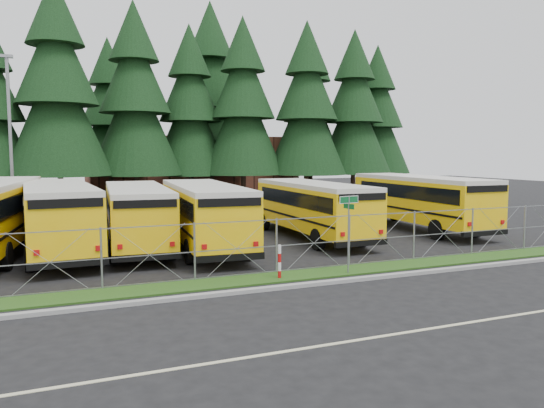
{
  "coord_description": "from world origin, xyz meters",
  "views": [
    {
      "loc": [
        -8.33,
        -18.24,
        4.35
      ],
      "look_at": [
        0.9,
        4.0,
        1.98
      ],
      "focal_mm": 35.0,
      "sensor_mm": 36.0,
      "label": 1
    }
  ],
  "objects_px": {
    "bus_east": "(416,203)",
    "striped_bollard": "(280,262)",
    "street_sign": "(349,218)",
    "bus_6": "(310,210)",
    "bus_3": "(136,217)",
    "light_standard": "(10,133)",
    "bus_2": "(58,219)",
    "bus_4": "(203,216)"
  },
  "relations": [
    {
      "from": "bus_2",
      "to": "street_sign",
      "type": "height_order",
      "value": "bus_2"
    },
    {
      "from": "street_sign",
      "to": "light_standard",
      "type": "height_order",
      "value": "light_standard"
    },
    {
      "from": "bus_east",
      "to": "striped_bollard",
      "type": "height_order",
      "value": "bus_east"
    },
    {
      "from": "bus_4",
      "to": "light_standard",
      "type": "height_order",
      "value": "light_standard"
    },
    {
      "from": "bus_east",
      "to": "light_standard",
      "type": "height_order",
      "value": "light_standard"
    },
    {
      "from": "bus_east",
      "to": "street_sign",
      "type": "bearing_deg",
      "value": -137.69
    },
    {
      "from": "bus_6",
      "to": "striped_bollard",
      "type": "xyz_separation_m",
      "value": [
        -4.88,
        -7.45,
        -0.82
      ]
    },
    {
      "from": "bus_2",
      "to": "striped_bollard",
      "type": "distance_m",
      "value": 10.54
    },
    {
      "from": "bus_4",
      "to": "light_standard",
      "type": "bearing_deg",
      "value": 127.62
    },
    {
      "from": "bus_east",
      "to": "bus_3",
      "type": "bearing_deg",
      "value": -179.33
    },
    {
      "from": "bus_2",
      "to": "bus_4",
      "type": "bearing_deg",
      "value": -13.69
    },
    {
      "from": "bus_east",
      "to": "light_standard",
      "type": "bearing_deg",
      "value": 151.79
    },
    {
      "from": "bus_3",
      "to": "striped_bollard",
      "type": "relative_size",
      "value": 9.03
    },
    {
      "from": "bus_2",
      "to": "bus_3",
      "type": "xyz_separation_m",
      "value": [
        3.29,
        -0.01,
        -0.08
      ]
    },
    {
      "from": "bus_6",
      "to": "light_standard",
      "type": "relative_size",
      "value": 1.07
    },
    {
      "from": "striped_bollard",
      "to": "light_standard",
      "type": "xyz_separation_m",
      "value": [
        -9.33,
        19.58,
        4.9
      ]
    },
    {
      "from": "bus_2",
      "to": "bus_3",
      "type": "bearing_deg",
      "value": -2.94
    },
    {
      "from": "bus_4",
      "to": "bus_6",
      "type": "bearing_deg",
      "value": 11.28
    },
    {
      "from": "bus_3",
      "to": "bus_4",
      "type": "xyz_separation_m",
      "value": [
        2.77,
        -1.16,
        0.04
      ]
    },
    {
      "from": "bus_4",
      "to": "bus_6",
      "type": "relative_size",
      "value": 1.03
    },
    {
      "from": "bus_east",
      "to": "street_sign",
      "type": "relative_size",
      "value": 4.1
    },
    {
      "from": "bus_4",
      "to": "street_sign",
      "type": "relative_size",
      "value": 3.96
    },
    {
      "from": "bus_6",
      "to": "light_standard",
      "type": "height_order",
      "value": "light_standard"
    },
    {
      "from": "bus_6",
      "to": "street_sign",
      "type": "relative_size",
      "value": 3.86
    },
    {
      "from": "bus_3",
      "to": "striped_bollard",
      "type": "distance_m",
      "value": 8.73
    },
    {
      "from": "bus_6",
      "to": "street_sign",
      "type": "distance_m",
      "value": 8.04
    },
    {
      "from": "bus_east",
      "to": "striped_bollard",
      "type": "distance_m",
      "value": 14.1
    },
    {
      "from": "bus_4",
      "to": "bus_east",
      "type": "bearing_deg",
      "value": 9.05
    },
    {
      "from": "bus_6",
      "to": "light_standard",
      "type": "xyz_separation_m",
      "value": [
        -14.21,
        12.13,
        4.08
      ]
    },
    {
      "from": "bus_3",
      "to": "bus_6",
      "type": "xyz_separation_m",
      "value": [
        8.51,
        -0.45,
        -0.0
      ]
    },
    {
      "from": "bus_2",
      "to": "street_sign",
      "type": "bearing_deg",
      "value": -43.35
    },
    {
      "from": "striped_bollard",
      "to": "bus_2",
      "type": "bearing_deg",
      "value": 131.18
    },
    {
      "from": "bus_2",
      "to": "bus_4",
      "type": "height_order",
      "value": "bus_2"
    },
    {
      "from": "bus_3",
      "to": "street_sign",
      "type": "distance_m",
      "value": 10.24
    },
    {
      "from": "bus_4",
      "to": "bus_3",
      "type": "bearing_deg",
      "value": 161.46
    },
    {
      "from": "bus_2",
      "to": "light_standard",
      "type": "bearing_deg",
      "value": 98.96
    },
    {
      "from": "striped_bollard",
      "to": "light_standard",
      "type": "relative_size",
      "value": 0.12
    },
    {
      "from": "street_sign",
      "to": "bus_2",
      "type": "bearing_deg",
      "value": 139.37
    },
    {
      "from": "bus_east",
      "to": "light_standard",
      "type": "xyz_separation_m",
      "value": [
        -21.04,
        11.78,
        3.99
      ]
    },
    {
      "from": "bus_3",
      "to": "street_sign",
      "type": "xyz_separation_m",
      "value": [
        6.2,
        -8.12,
        0.61
      ]
    },
    {
      "from": "bus_2",
      "to": "bus_4",
      "type": "xyz_separation_m",
      "value": [
        6.06,
        -1.17,
        -0.04
      ]
    },
    {
      "from": "bus_2",
      "to": "striped_bollard",
      "type": "xyz_separation_m",
      "value": [
        6.92,
        -7.91,
        -0.9
      ]
    }
  ]
}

